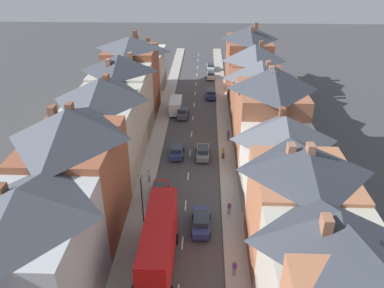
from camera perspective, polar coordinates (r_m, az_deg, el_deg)
The scene contains 21 objects.
pavement_left at distance 60.00m, azimuth -4.85°, elevation 2.52°, with size 2.20×104.00×0.14m, color #A8A399.
pavement_right at distance 59.66m, azimuth 4.94°, elevation 2.36°, with size 2.20×104.00×0.14m, color #A8A399.
centre_line_dashes at distance 57.85m, azimuth -0.04°, elevation 1.53°, with size 0.14×97.80×0.01m.
terrace_row_left at distance 46.52m, azimuth -13.24°, elevation 1.94°, with size 8.00×72.89×13.51m.
terrace_row_right at distance 45.10m, azimuth 12.41°, elevation 1.42°, with size 8.00×76.22×14.46m.
double_decker_bus_lead at distance 33.72m, azimuth -5.06°, elevation -15.04°, with size 2.74×10.80×5.30m.
car_near_blue at distance 38.98m, azimuth 1.42°, elevation -11.75°, with size 1.90×4.49×1.70m.
car_near_silver at distance 71.83m, azimuth 2.93°, elevation 7.65°, with size 1.90×4.13×1.70m.
car_parked_left_a at distance 51.22m, azimuth 1.67°, elevation -1.21°, with size 1.90×4.25×1.58m.
car_parked_right_a at distance 83.00m, azimuth 2.87°, elevation 10.45°, with size 1.90×3.92×1.64m.
car_mid_black at distance 43.33m, azimuth -5.02°, elevation -7.29°, with size 1.90×4.54×1.63m.
car_parked_left_b at distance 88.94m, azimuth 2.84°, elevation 11.67°, with size 1.90×4.51×1.68m.
car_mid_white at distance 51.47m, azimuth -2.34°, elevation -1.06°, with size 1.90×4.03×1.59m.
car_far_grey at distance 63.37m, azimuth -1.45°, elevation 4.82°, with size 1.90×4.01×1.70m.
delivery_van at distance 65.06m, azimuth -2.50°, elevation 5.90°, with size 2.20×5.20×2.41m.
pedestrian_near_right at distance 34.41m, azimuth 6.49°, elevation -18.21°, with size 0.36×0.22×1.61m.
pedestrian_mid_left at distance 40.74m, azimuth 5.72°, elevation -9.56°, with size 0.36×0.22×1.61m.
pedestrian_mid_right at distance 46.00m, azimuth -6.57°, elevation -4.75°, with size 0.36×0.22×1.61m.
pedestrian_far_left at distance 50.69m, azimuth 4.79°, elevation -1.33°, with size 0.36×0.22×1.61m.
pedestrian_far_right at distance 55.60m, azimuth 5.55°, elevation 1.43°, with size 0.36×0.22×1.61m.
street_lamp at distance 38.66m, azimuth -7.61°, elevation -7.94°, with size 0.20×1.12×5.50m.
Camera 1 is at (1.98, -15.76, 25.76)m, focal length 35.00 mm.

